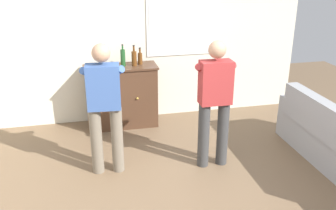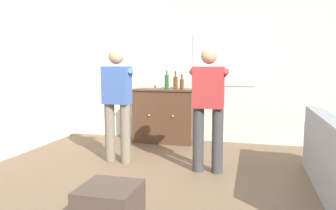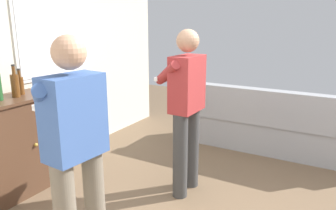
% 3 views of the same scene
% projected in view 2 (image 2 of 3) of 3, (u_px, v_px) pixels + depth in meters
% --- Properties ---
extents(ground, '(10.40, 10.40, 0.00)m').
position_uv_depth(ground, '(158.00, 189.00, 3.85)').
color(ground, brown).
extents(wall_back_with_window, '(5.20, 0.15, 2.80)m').
position_uv_depth(wall_back_with_window, '(197.00, 67.00, 6.23)').
color(wall_back_with_window, beige).
rests_on(wall_back_with_window, ground).
extents(sideboard_cabinet, '(1.15, 0.49, 1.01)m').
position_uv_depth(sideboard_cabinet, '(164.00, 116.00, 6.13)').
color(sideboard_cabinet, '#472D1E').
rests_on(sideboard_cabinet, ground).
extents(bottle_wine_green, '(0.07, 0.07, 0.34)m').
position_uv_depth(bottle_wine_green, '(167.00, 81.00, 6.05)').
color(bottle_wine_green, '#1E4C23').
rests_on(bottle_wine_green, sideboard_cabinet).
extents(bottle_liquor_amber, '(0.07, 0.07, 0.27)m').
position_uv_depth(bottle_liquor_amber, '(182.00, 84.00, 6.03)').
color(bottle_liquor_amber, '#593314').
rests_on(bottle_liquor_amber, sideboard_cabinet).
extents(bottle_spirits_clear, '(0.08, 0.08, 0.33)m').
position_uv_depth(bottle_spirits_clear, '(175.00, 82.00, 5.99)').
color(bottle_spirits_clear, '#593314').
rests_on(bottle_spirits_clear, sideboard_cabinet).
extents(ottoman, '(0.49, 0.49, 0.43)m').
position_uv_depth(ottoman, '(110.00, 210.00, 2.80)').
color(ottoman, '#47382D').
rests_on(ottoman, ground).
extents(person_standing_left, '(0.56, 0.49, 1.68)m').
position_uv_depth(person_standing_left, '(117.00, 100.00, 4.84)').
color(person_standing_left, '#6B6051').
rests_on(person_standing_left, ground).
extents(person_standing_right, '(0.56, 0.48, 1.68)m').
position_uv_depth(person_standing_right, '(208.00, 104.00, 4.37)').
color(person_standing_right, '#383838').
rests_on(person_standing_right, ground).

